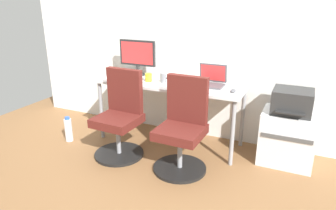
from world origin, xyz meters
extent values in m
plane|color=brown|center=(0.00, 0.00, 0.00)|extent=(5.28, 5.28, 0.00)
cube|color=white|center=(0.00, 0.37, 1.30)|extent=(4.40, 0.04, 2.60)
cube|color=silver|center=(0.00, 0.00, 0.73)|extent=(1.72, 0.59, 0.03)
cylinder|color=gray|center=(-0.81, -0.24, 0.36)|extent=(0.04, 0.04, 0.71)
cylinder|color=gray|center=(0.81, -0.24, 0.36)|extent=(0.04, 0.04, 0.71)
cylinder|color=gray|center=(-0.81, 0.24, 0.36)|extent=(0.04, 0.04, 0.71)
cylinder|color=gray|center=(0.81, 0.24, 0.36)|extent=(0.04, 0.04, 0.71)
cylinder|color=black|center=(-0.36, -0.56, 0.01)|extent=(0.54, 0.54, 0.03)
cylinder|color=gray|center=(-0.36, -0.56, 0.20)|extent=(0.05, 0.05, 0.34)
cube|color=#591E19|center=(-0.36, -0.56, 0.41)|extent=(0.46, 0.46, 0.09)
cube|color=#591E19|center=(-0.37, -0.37, 0.70)|extent=(0.42, 0.09, 0.48)
cylinder|color=black|center=(0.36, -0.56, 0.01)|extent=(0.54, 0.54, 0.03)
cylinder|color=gray|center=(0.36, -0.56, 0.20)|extent=(0.05, 0.05, 0.34)
cube|color=#591E19|center=(0.36, -0.56, 0.41)|extent=(0.45, 0.45, 0.09)
cube|color=#591E19|center=(0.36, -0.37, 0.70)|extent=(0.42, 0.08, 0.48)
cube|color=silver|center=(1.32, 0.06, 0.28)|extent=(0.54, 0.42, 0.56)
cube|color=#4C4C4C|center=(1.32, -0.16, 0.36)|extent=(0.48, 0.01, 0.04)
cube|color=#2D2D2D|center=(1.32, 0.06, 0.68)|extent=(0.38, 0.34, 0.24)
cube|color=#262626|center=(1.32, -0.14, 0.62)|extent=(0.27, 0.06, 0.01)
cylinder|color=white|center=(-1.12, -0.50, 0.14)|extent=(0.09, 0.09, 0.28)
cylinder|color=#2D59B2|center=(-1.12, -0.50, 0.30)|extent=(0.06, 0.06, 0.03)
cylinder|color=#262626|center=(-0.50, 0.15, 0.75)|extent=(0.18, 0.18, 0.01)
cylinder|color=#262626|center=(-0.50, 0.15, 0.81)|extent=(0.04, 0.04, 0.11)
cube|color=#262626|center=(-0.50, 0.15, 1.02)|extent=(0.48, 0.03, 0.31)
cube|color=red|center=(-0.50, 0.14, 1.02)|extent=(0.43, 0.00, 0.26)
cube|color=#4C4C51|center=(0.46, 0.03, 0.75)|extent=(0.31, 0.22, 0.02)
cube|color=#4C4C51|center=(0.46, 0.16, 0.86)|extent=(0.31, 0.05, 0.21)
cube|color=red|center=(0.46, 0.15, 0.86)|extent=(0.28, 0.03, 0.18)
cube|color=#B7B7B7|center=(-0.52, -0.04, 0.75)|extent=(0.34, 0.12, 0.02)
cube|color=silver|center=(0.45, -0.21, 0.75)|extent=(0.34, 0.12, 0.02)
ellipsoid|color=#515156|center=(0.75, -0.08, 0.76)|extent=(0.06, 0.10, 0.03)
ellipsoid|color=#2D2D2D|center=(-0.27, -0.22, 0.76)|extent=(0.06, 0.10, 0.03)
cylinder|color=yellow|center=(-0.24, -0.07, 0.79)|extent=(0.08, 0.08, 0.09)
cylinder|color=slate|center=(-0.07, -0.04, 0.79)|extent=(0.07, 0.07, 0.10)
cube|color=black|center=(-0.08, 0.19, 0.75)|extent=(0.07, 0.14, 0.01)
cube|color=black|center=(0.08, -0.08, 0.75)|extent=(0.07, 0.14, 0.01)
camera|label=1|loc=(1.40, -3.10, 1.66)|focal=32.87mm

